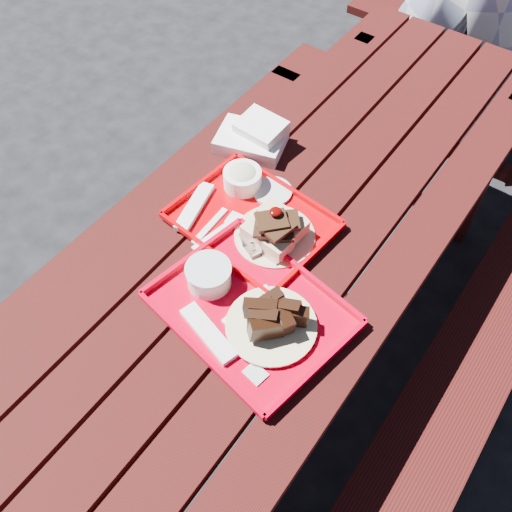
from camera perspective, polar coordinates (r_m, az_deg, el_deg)
name	(u,v)px	position (r m, az deg, el deg)	size (l,w,h in m)	color
ground	(279,359)	(2.21, 2.32, -10.21)	(60.00, 60.00, 0.00)	black
picnic_table_near	(285,275)	(1.73, 2.92, -1.91)	(1.41, 2.40, 0.75)	#380A0B
near_tray	(257,212)	(1.58, 0.05, 4.42)	(0.45, 0.36, 0.13)	#BC0007
far_tray	(247,307)	(1.41, -0.95, -5.14)	(0.51, 0.43, 0.08)	red
white_cloth	(254,137)	(1.80, -0.22, 11.83)	(0.24, 0.20, 0.08)	white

